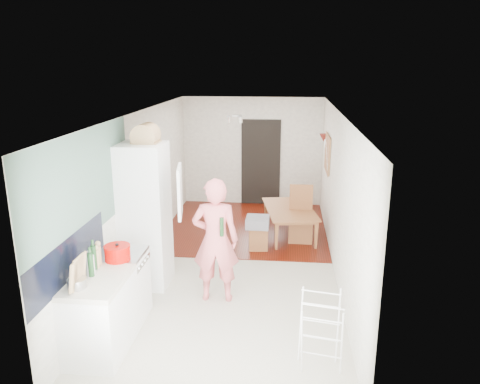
% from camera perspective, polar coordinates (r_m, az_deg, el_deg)
% --- Properties ---
extents(room_shell, '(3.20, 7.00, 2.50)m').
position_cam_1_polar(room_shell, '(7.46, -0.47, -0.06)').
color(room_shell, white).
rests_on(room_shell, ground).
extents(floor, '(3.20, 7.00, 0.01)m').
position_cam_1_polar(floor, '(7.89, -0.45, -8.83)').
color(floor, beige).
rests_on(floor, ground).
extents(wood_floor_overlay, '(3.20, 3.30, 0.01)m').
position_cam_1_polar(wood_floor_overlay, '(9.59, 0.73, -4.24)').
color(wood_floor_overlay, '#591208').
rests_on(wood_floor_overlay, room_shell).
extents(sage_wall_panel, '(0.02, 3.00, 1.30)m').
position_cam_1_polar(sage_wall_panel, '(5.83, -18.43, 0.74)').
color(sage_wall_panel, slate).
rests_on(sage_wall_panel, room_shell).
extents(tile_splashback, '(0.02, 1.90, 0.50)m').
position_cam_1_polar(tile_splashback, '(5.57, -20.03, -7.70)').
color(tile_splashback, black).
rests_on(tile_splashback, room_shell).
extents(doorway_recess, '(0.90, 0.04, 2.00)m').
position_cam_1_polar(doorway_recess, '(10.87, 2.55, 3.59)').
color(doorway_recess, black).
rests_on(doorway_recess, room_shell).
extents(base_cabinet, '(0.60, 0.90, 0.86)m').
position_cam_1_polar(base_cabinet, '(5.78, -16.71, -14.51)').
color(base_cabinet, white).
rests_on(base_cabinet, room_shell).
extents(worktop, '(0.62, 0.92, 0.06)m').
position_cam_1_polar(worktop, '(5.57, -17.08, -10.40)').
color(worktop, beige).
rests_on(worktop, room_shell).
extents(range_cooker, '(0.60, 0.60, 0.88)m').
position_cam_1_polar(range_cooker, '(6.38, -14.17, -11.16)').
color(range_cooker, white).
rests_on(range_cooker, room_shell).
extents(cooker_top, '(0.60, 0.60, 0.04)m').
position_cam_1_polar(cooker_top, '(6.19, -14.46, -7.36)').
color(cooker_top, '#B0B0B3').
rests_on(cooker_top, room_shell).
extents(fridge_housing, '(0.66, 0.66, 2.15)m').
position_cam_1_polar(fridge_housing, '(7.03, -11.53, -2.87)').
color(fridge_housing, white).
rests_on(fridge_housing, room_shell).
extents(fridge_door, '(0.14, 0.56, 0.70)m').
position_cam_1_polar(fridge_door, '(6.46, -7.35, 0.08)').
color(fridge_door, white).
rests_on(fridge_door, room_shell).
extents(fridge_interior, '(0.02, 0.52, 0.66)m').
position_cam_1_polar(fridge_interior, '(6.81, -9.25, 0.82)').
color(fridge_interior, white).
rests_on(fridge_interior, room_shell).
extents(pinboard, '(0.03, 0.90, 0.70)m').
position_cam_1_polar(pinboard, '(9.23, 10.64, 4.66)').
color(pinboard, tan).
rests_on(pinboard, room_shell).
extents(pinboard_frame, '(0.00, 0.94, 0.74)m').
position_cam_1_polar(pinboard_frame, '(9.23, 10.55, 4.66)').
color(pinboard_frame, '#935A2F').
rests_on(pinboard_frame, room_shell).
extents(wall_sconce, '(0.18, 0.18, 0.16)m').
position_cam_1_polar(wall_sconce, '(9.83, 10.16, 6.53)').
color(wall_sconce, maroon).
rests_on(wall_sconce, room_shell).
extents(person, '(0.79, 0.54, 2.09)m').
position_cam_1_polar(person, '(6.43, -3.02, -4.59)').
color(person, '#EC6D71').
rests_on(person, floor).
extents(dining_table, '(0.97, 1.44, 0.47)m').
position_cam_1_polar(dining_table, '(9.10, 6.20, -3.92)').
color(dining_table, '#935A2F').
rests_on(dining_table, floor).
extents(dining_chair, '(0.44, 0.44, 1.04)m').
position_cam_1_polar(dining_chair, '(8.78, 7.42, -2.73)').
color(dining_chair, '#935A2F').
rests_on(dining_chair, floor).
extents(stool, '(0.36, 0.36, 0.43)m').
position_cam_1_polar(stool, '(8.43, 2.23, -5.60)').
color(stool, '#935A2F').
rests_on(stool, floor).
extents(grey_drape, '(0.41, 0.41, 0.18)m').
position_cam_1_polar(grey_drape, '(8.31, 2.16, -3.68)').
color(grey_drape, gray).
rests_on(grey_drape, stool).
extents(drying_rack, '(0.50, 0.47, 0.85)m').
position_cam_1_polar(drying_rack, '(5.37, 9.79, -16.58)').
color(drying_rack, white).
rests_on(drying_rack, floor).
extents(bread_bin, '(0.39, 0.37, 0.20)m').
position_cam_1_polar(bread_bin, '(6.81, -11.42, 6.73)').
color(bread_bin, tan).
rests_on(bread_bin, fridge_housing).
extents(red_casserole, '(0.34, 0.34, 0.19)m').
position_cam_1_polar(red_casserole, '(5.95, -14.72, -7.16)').
color(red_casserole, '#D90701').
rests_on(red_casserole, cooker_top).
extents(steel_pan, '(0.23, 0.23, 0.10)m').
position_cam_1_polar(steel_pan, '(5.41, -19.26, -10.45)').
color(steel_pan, '#B0B0B3').
rests_on(steel_pan, worktop).
extents(held_bottle, '(0.06, 0.06, 0.26)m').
position_cam_1_polar(held_bottle, '(6.29, -2.24, -4.26)').
color(held_bottle, '#1B401D').
rests_on(held_bottle, person).
extents(bottle_a, '(0.09, 0.09, 0.29)m').
position_cam_1_polar(bottle_a, '(5.74, -17.40, -7.65)').
color(bottle_a, '#1B401D').
rests_on(bottle_a, worktop).
extents(bottle_b, '(0.08, 0.08, 0.28)m').
position_cam_1_polar(bottle_b, '(5.59, -17.73, -8.45)').
color(bottle_b, '#1B401D').
rests_on(bottle_b, worktop).
extents(bottle_c, '(0.11, 0.11, 0.23)m').
position_cam_1_polar(bottle_c, '(5.63, -17.77, -8.51)').
color(bottle_c, silver).
rests_on(bottle_c, worktop).
extents(pepper_mill_front, '(0.06, 0.06, 0.22)m').
position_cam_1_polar(pepper_mill_front, '(5.79, -17.07, -7.80)').
color(pepper_mill_front, tan).
rests_on(pepper_mill_front, worktop).
extents(pepper_mill_back, '(0.06, 0.06, 0.23)m').
position_cam_1_polar(pepper_mill_back, '(5.88, -16.84, -7.39)').
color(pepper_mill_back, tan).
rests_on(pepper_mill_back, worktop).
extents(chopping_boards, '(0.07, 0.27, 0.37)m').
position_cam_1_polar(chopping_boards, '(5.33, -19.18, -9.28)').
color(chopping_boards, tan).
rests_on(chopping_boards, worktop).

